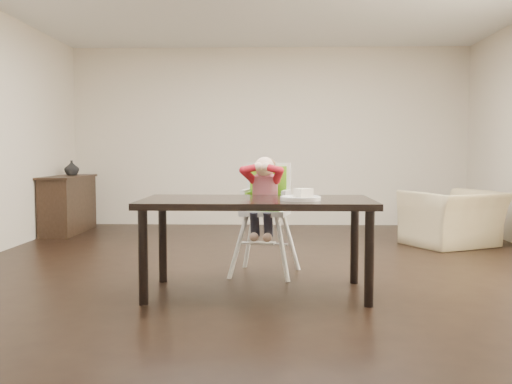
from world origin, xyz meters
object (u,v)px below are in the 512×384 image
dining_table (257,209)px  armchair (453,209)px  high_chair (266,192)px  sideboard (68,204)px

dining_table → armchair: (2.27, 2.36, -0.23)m
high_chair → dining_table: bearing=-82.4°
high_chair → armchair: high_chair is taller
dining_table → high_chair: high_chair is taller
high_chair → armchair: (2.21, 1.63, -0.32)m
high_chair → sideboard: 3.81m
armchair → sideboard: (-4.98, 0.96, -0.04)m
dining_table → sideboard: size_ratio=1.43×
armchair → high_chair: bearing=9.4°
dining_table → sideboard: (-2.71, 3.32, -0.27)m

